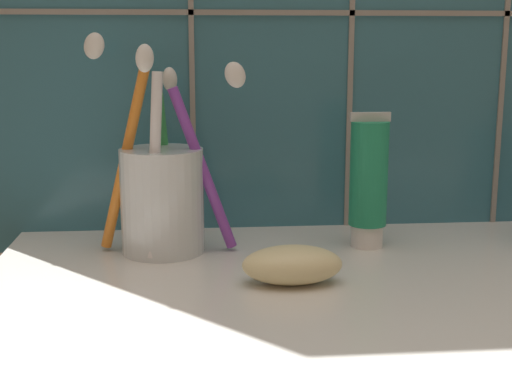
{
  "coord_description": "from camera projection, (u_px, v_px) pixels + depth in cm",
  "views": [
    {
      "loc": [
        -13.53,
        -50.58,
        19.59
      ],
      "look_at": [
        -8.71,
        3.76,
        8.29
      ],
      "focal_mm": 50.0,
      "sensor_mm": 36.0,
      "label": 1
    }
  ],
  "objects": [
    {
      "name": "toothbrush_cup",
      "position": [
        162.0,
        193.0,
        0.61
      ],
      "size": [
        13.94,
        10.71,
        18.77
      ],
      "color": "silver",
      "rests_on": "sink_counter"
    },
    {
      "name": "toothpaste_tube",
      "position": [
        369.0,
        182.0,
        0.62
      ],
      "size": [
        3.48,
        3.31,
        11.93
      ],
      "color": "white",
      "rests_on": "sink_counter"
    },
    {
      "name": "soap_bar",
      "position": [
        293.0,
        266.0,
        0.53
      ],
      "size": [
        7.55,
        4.31,
        2.92
      ],
      "primitive_type": "ellipsoid",
      "color": "beige",
      "rests_on": "sink_counter"
    },
    {
      "name": "sink_counter",
      "position": [
        374.0,
        293.0,
        0.54
      ],
      "size": [
        60.13,
        35.2,
        2.0
      ],
      "primitive_type": "cube",
      "color": "silver",
      "rests_on": "ground"
    }
  ]
}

